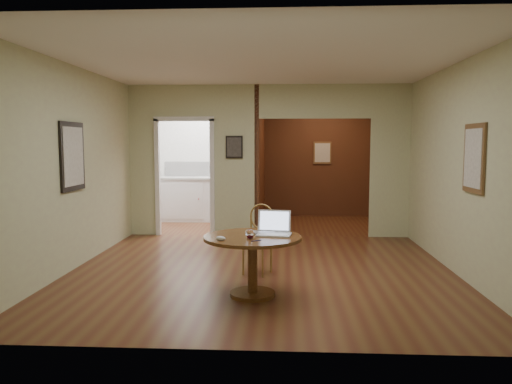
# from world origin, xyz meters

# --- Properties ---
(floor) EXTENTS (5.00, 5.00, 0.00)m
(floor) POSITION_xyz_m (0.00, 0.00, 0.00)
(floor) COLOR #4E2416
(floor) RESTS_ON ground
(room_shell) EXTENTS (5.20, 7.50, 5.00)m
(room_shell) POSITION_xyz_m (-0.47, 3.10, 1.29)
(room_shell) COLOR white
(room_shell) RESTS_ON ground
(dining_table) EXTENTS (1.07, 1.07, 0.67)m
(dining_table) POSITION_xyz_m (-0.05, -1.05, 0.50)
(dining_table) COLOR brown
(dining_table) RESTS_ON ground
(chair) EXTENTS (0.49, 0.49, 0.89)m
(chair) POSITION_xyz_m (-0.03, -0.06, 0.50)
(chair) COLOR olive
(chair) RESTS_ON ground
(open_laptop) EXTENTS (0.40, 0.36, 0.26)m
(open_laptop) POSITION_xyz_m (0.18, -0.93, 0.74)
(open_laptop) COLOR silver
(open_laptop) RESTS_ON dining_table
(closed_laptop) EXTENTS (0.33, 0.21, 0.03)m
(closed_laptop) POSITION_xyz_m (0.03, -0.95, 0.68)
(closed_laptop) COLOR silver
(closed_laptop) RESTS_ON dining_table
(mouse) EXTENTS (0.13, 0.10, 0.05)m
(mouse) POSITION_xyz_m (-0.36, -1.32, 0.69)
(mouse) COLOR silver
(mouse) RESTS_ON dining_table
(wine_glass) EXTENTS (0.09, 0.09, 0.11)m
(wine_glass) POSITION_xyz_m (-0.07, -1.20, 0.72)
(wine_glass) COLOR white
(wine_glass) RESTS_ON dining_table
(pen) EXTENTS (0.11, 0.08, 0.01)m
(pen) POSITION_xyz_m (0.01, -1.32, 0.67)
(pen) COLOR navy
(pen) RESTS_ON dining_table
(kitchen_cabinet) EXTENTS (2.06, 0.60, 0.94)m
(kitchen_cabinet) POSITION_xyz_m (-1.35, 4.20, 0.47)
(kitchen_cabinet) COLOR white
(kitchen_cabinet) RESTS_ON ground
(grocery_bag) EXTENTS (0.31, 0.27, 0.30)m
(grocery_bag) POSITION_xyz_m (-1.10, 4.20, 1.09)
(grocery_bag) COLOR #BBAC89
(grocery_bag) RESTS_ON kitchen_cabinet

